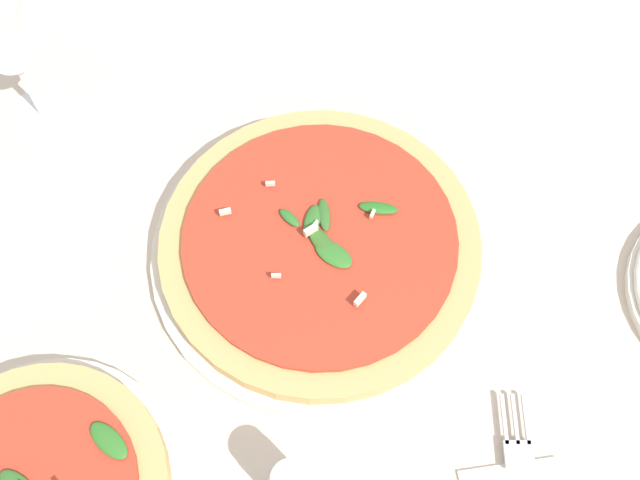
# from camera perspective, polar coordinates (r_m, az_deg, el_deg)

# --- Properties ---
(ground_plane) EXTENTS (6.00, 6.00, 0.00)m
(ground_plane) POSITION_cam_1_polar(r_m,az_deg,el_deg) (0.69, 2.97, -3.76)
(ground_plane) COLOR beige
(pizza_arugula_main) EXTENTS (0.31, 0.31, 0.05)m
(pizza_arugula_main) POSITION_cam_1_polar(r_m,az_deg,el_deg) (0.69, 0.00, -0.51)
(pizza_arugula_main) COLOR silver
(pizza_arugula_main) RESTS_ON ground_plane
(wine_glass) EXTENTS (0.07, 0.07, 0.17)m
(wine_glass) POSITION_cam_1_polar(r_m,az_deg,el_deg) (0.76, -23.15, 14.22)
(wine_glass) COLOR white
(wine_glass) RESTS_ON ground_plane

